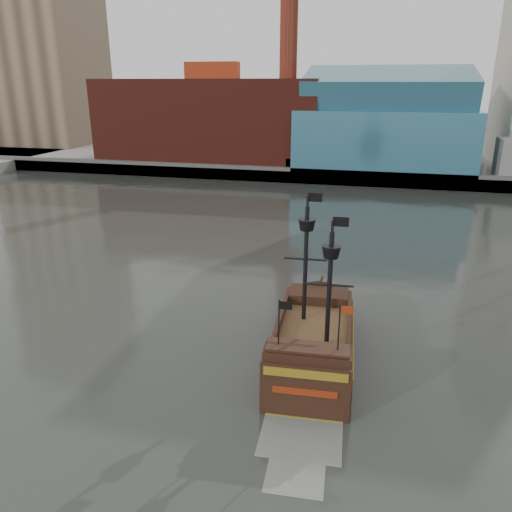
# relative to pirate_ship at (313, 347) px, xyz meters

# --- Properties ---
(ground) EXTENTS (400.00, 400.00, 0.00)m
(ground) POSITION_rel_pirate_ship_xyz_m (-6.90, -5.22, -1.00)
(ground) COLOR #242622
(ground) RESTS_ON ground
(promenade_far) EXTENTS (220.00, 60.00, 2.00)m
(promenade_far) POSITION_rel_pirate_ship_xyz_m (-6.90, 86.78, -0.00)
(promenade_far) COLOR slate
(promenade_far) RESTS_ON ground
(seawall) EXTENTS (220.00, 1.00, 2.60)m
(seawall) POSITION_rel_pirate_ship_xyz_m (-6.90, 57.28, 0.30)
(seawall) COLOR #4C4C49
(seawall) RESTS_ON ground
(skyline) EXTENTS (149.00, 45.00, 62.00)m
(skyline) POSITION_rel_pirate_ship_xyz_m (-1.69, 79.34, 23.55)
(skyline) COLOR #7F694C
(skyline) RESTS_ON promenade_far
(pirate_ship) EXTENTS (5.46, 15.04, 11.07)m
(pirate_ship) POSITION_rel_pirate_ship_xyz_m (0.00, 0.00, 0.00)
(pirate_ship) COLOR black
(pirate_ship) RESTS_ON ground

